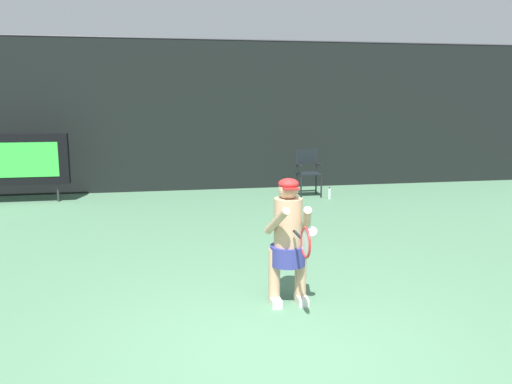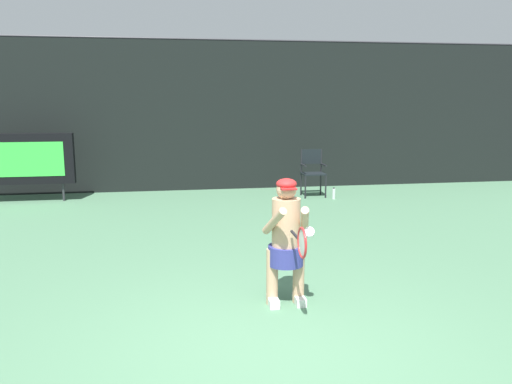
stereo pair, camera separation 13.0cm
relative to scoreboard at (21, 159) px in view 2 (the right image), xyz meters
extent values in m
cube|color=#4F7D5B|center=(4.10, -7.53, -0.96)|extent=(18.00, 22.00, 0.02)
cube|color=black|center=(4.10, 0.97, 0.85)|extent=(18.00, 0.12, 3.60)
cylinder|color=#38383D|center=(4.10, 0.97, 2.68)|extent=(18.00, 0.05, 0.05)
cube|color=black|center=(0.00, 0.00, 0.00)|extent=(2.20, 0.20, 1.10)
cube|color=#3DD347|center=(0.00, -0.10, 0.00)|extent=(1.80, 0.01, 0.75)
cylinder|color=#2D2D33|center=(0.83, 0.00, -0.75)|extent=(0.05, 0.05, 0.40)
cylinder|color=black|center=(6.19, -0.62, -0.69)|extent=(0.04, 0.04, 0.52)
cylinder|color=black|center=(6.67, -0.62, -0.69)|extent=(0.04, 0.04, 0.52)
cylinder|color=black|center=(6.19, -0.21, -0.69)|extent=(0.04, 0.04, 0.52)
cylinder|color=black|center=(6.67, -0.21, -0.69)|extent=(0.04, 0.04, 0.52)
cube|color=black|center=(6.43, -0.41, -0.41)|extent=(0.52, 0.44, 0.03)
cylinder|color=black|center=(6.19, -0.21, -0.15)|extent=(0.04, 0.04, 0.56)
cylinder|color=black|center=(6.67, -0.21, -0.15)|extent=(0.04, 0.04, 0.56)
cube|color=black|center=(6.43, -0.21, -0.04)|extent=(0.48, 0.02, 0.34)
cylinder|color=black|center=(6.19, -0.41, -0.21)|extent=(0.04, 0.44, 0.04)
cylinder|color=black|center=(6.67, -0.41, -0.21)|extent=(0.04, 0.44, 0.04)
cylinder|color=silver|center=(6.81, -0.78, -0.83)|extent=(0.07, 0.07, 0.24)
cylinder|color=black|center=(6.81, -0.78, -0.69)|extent=(0.03, 0.03, 0.03)
cube|color=white|center=(4.29, -6.51, -0.90)|extent=(0.11, 0.26, 0.09)
cube|color=white|center=(4.59, -6.51, -0.90)|extent=(0.11, 0.26, 0.09)
cylinder|color=tan|center=(4.29, -6.46, -0.63)|extent=(0.13, 0.13, 0.63)
cylinder|color=tan|center=(4.59, -6.46, -0.63)|extent=(0.13, 0.13, 0.63)
cylinder|color=navy|center=(4.44, -6.46, -0.39)|extent=(0.39, 0.39, 0.22)
cylinder|color=tan|center=(4.44, -6.46, -0.04)|extent=(0.31, 0.31, 0.56)
sphere|color=tan|center=(4.44, -6.46, 0.34)|extent=(0.22, 0.22, 0.22)
ellipsoid|color=#B22323|center=(4.44, -6.46, 0.40)|extent=(0.22, 0.22, 0.12)
cube|color=#B22323|center=(4.44, -6.56, 0.37)|extent=(0.17, 0.12, 0.02)
cylinder|color=tan|center=(4.27, -6.63, 0.04)|extent=(0.20, 0.48, 0.37)
cylinder|color=tan|center=(4.60, -6.63, 0.04)|extent=(0.20, 0.48, 0.37)
cylinder|color=white|center=(4.62, -6.75, -0.06)|extent=(0.13, 0.13, 0.12)
cylinder|color=black|center=(4.45, -6.81, -0.07)|extent=(0.03, 0.28, 0.03)
torus|color=red|center=(4.45, -7.12, -0.07)|extent=(0.02, 0.31, 0.31)
ellipsoid|color=silver|center=(4.45, -7.12, -0.07)|extent=(0.01, 0.26, 0.26)
camera|label=1|loc=(3.10, -11.79, 1.32)|focal=36.26mm
camera|label=2|loc=(3.23, -11.81, 1.32)|focal=36.26mm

